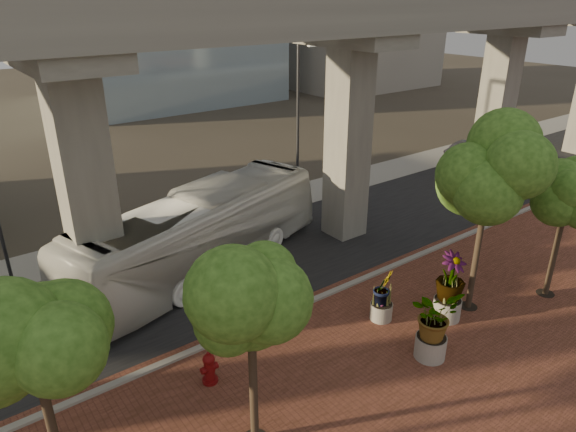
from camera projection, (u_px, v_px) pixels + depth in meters
ground at (268, 287)px, 21.14m from camera, size 160.00×160.00×0.00m
brick_plaza at (422, 399)px, 15.24m from camera, size 70.00×13.00×0.06m
asphalt_road at (243, 267)px, 22.60m from camera, size 90.00×8.00×0.04m
curb_strip at (298, 307)px, 19.63m from camera, size 70.00×0.25×0.16m
far_sidewalk at (186, 225)px, 26.64m from camera, size 90.00×3.00×0.06m
transit_viaduct at (236, 102)px, 19.70m from camera, size 72.00×5.60×12.40m
transit_bus at (201, 234)px, 21.68m from camera, size 13.06×6.69×3.55m
parked_car at (471, 152)px, 36.54m from camera, size 4.43×1.59×1.45m
fire_hydrant at (209, 368)px, 15.68m from camera, size 0.54×0.49×1.09m
planter_front at (434, 318)px, 16.39m from camera, size 2.25×2.25×2.48m
planter_right at (451, 280)px, 18.38m from camera, size 2.48×2.48×2.65m
planter_left at (383, 290)px, 18.48m from camera, size 1.82×1.82×2.01m
street_tree_far_west at (28, 331)px, 10.44m from camera, size 3.86×3.86×6.51m
street_tree_near_west at (251, 309)px, 12.20m from camera, size 3.64×3.64×5.81m
street_tree_near_east at (490, 174)px, 17.58m from camera, size 4.28×4.28×7.32m
street_tree_far_east at (567, 201)px, 18.96m from camera, size 3.36×3.36×5.53m
streetlamp_east at (299, 113)px, 27.66m from camera, size 0.44×1.29×8.90m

